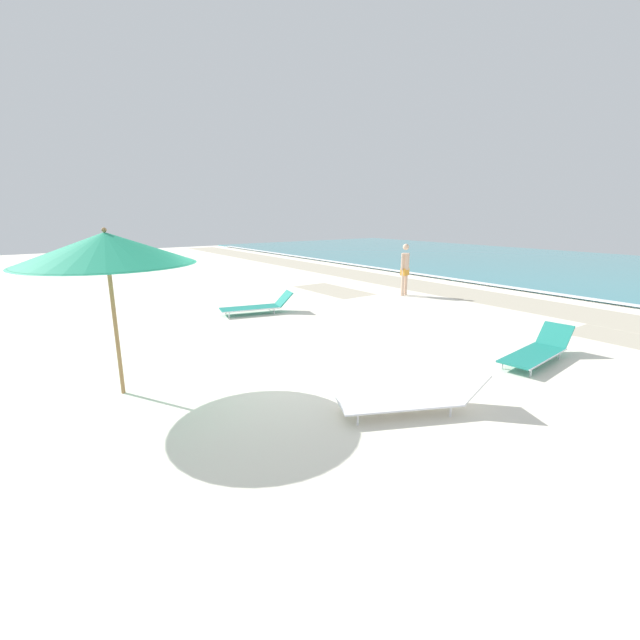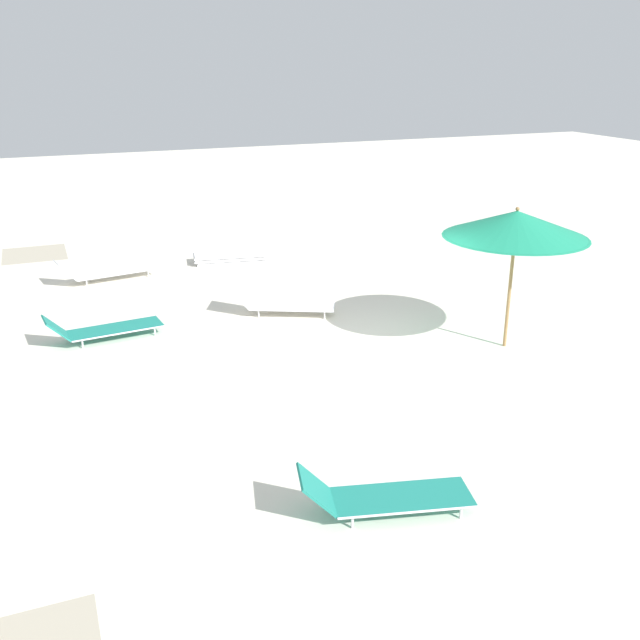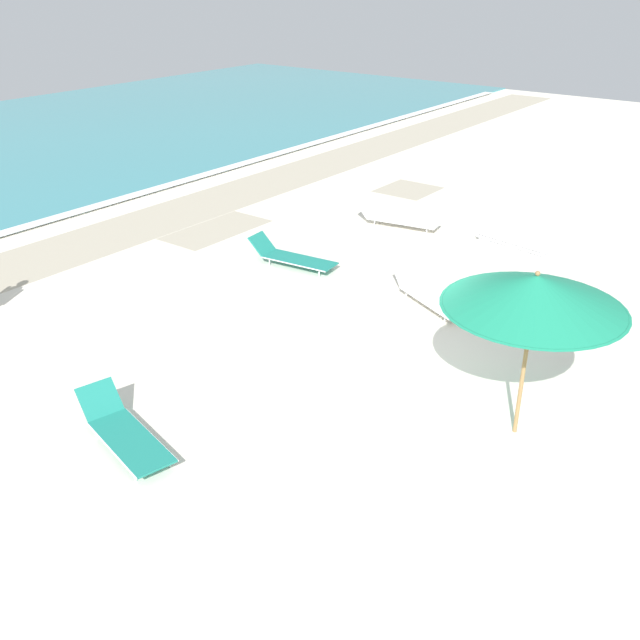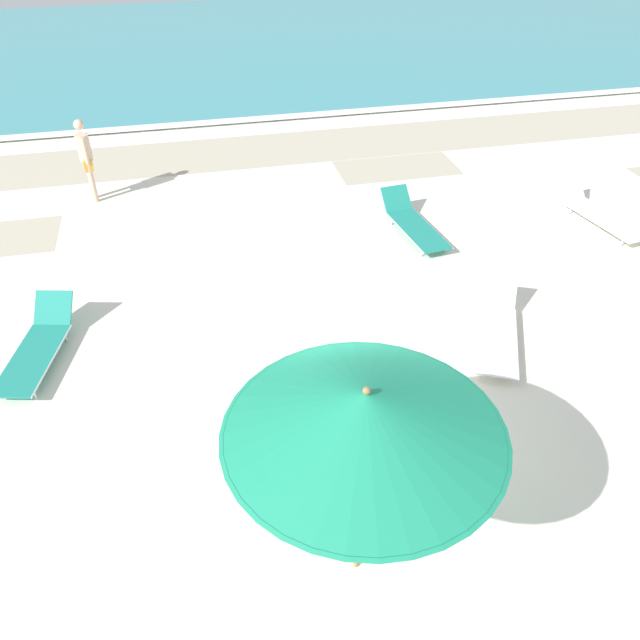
% 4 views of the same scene
% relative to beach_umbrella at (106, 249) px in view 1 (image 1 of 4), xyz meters
% --- Properties ---
extents(ground_plane, '(60.00, 60.00, 0.16)m').
position_rel_beach_umbrella_xyz_m(ground_plane, '(0.67, 2.46, -2.34)').
color(ground_plane, silver).
extents(beach_umbrella, '(2.52, 2.52, 2.57)m').
position_rel_beach_umbrella_xyz_m(beach_umbrella, '(0.00, 0.00, 0.00)').
color(beach_umbrella, '#9E7547').
rests_on(beach_umbrella, ground_plane).
extents(sun_lounger_under_umbrella, '(1.07, 2.11, 0.58)m').
position_rel_beach_umbrella_xyz_m(sun_lounger_under_umbrella, '(-3.70, 4.34, -2.04)').
color(sun_lounger_under_umbrella, '#1E8475').
rests_on(sun_lounger_under_umbrella, ground_plane).
extents(sun_lounger_near_water_left, '(0.83, 2.16, 0.58)m').
position_rel_beach_umbrella_xyz_m(sun_lounger_near_water_left, '(3.06, 6.77, -2.05)').
color(sun_lounger_near_water_left, '#1E8475').
rests_on(sun_lounger_near_water_left, ground_plane).
extents(sun_lounger_near_water_right, '(1.44, 2.15, 0.59)m').
position_rel_beach_umbrella_xyz_m(sun_lounger_near_water_right, '(3.14, 3.23, -2.04)').
color(sun_lounger_near_water_right, white).
rests_on(sun_lounger_near_water_right, ground_plane).
extents(beachgoer_wading_adult, '(0.27, 0.44, 1.76)m').
position_rel_beach_umbrella_xyz_m(beachgoer_wading_adult, '(-3.21, 9.75, -1.26)').
color(beachgoer_wading_adult, beige).
rests_on(beachgoer_wading_adult, ground_plane).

